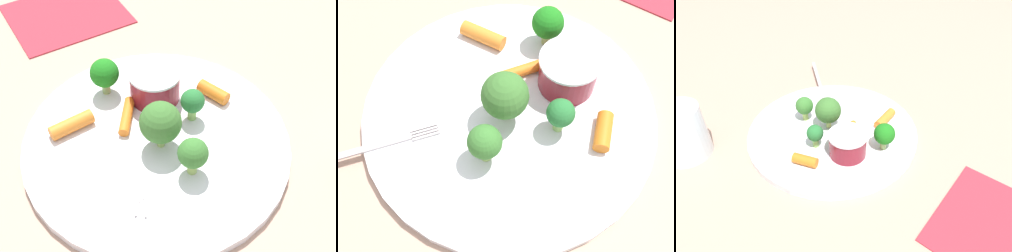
{
  "view_description": "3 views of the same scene",
  "coord_description": "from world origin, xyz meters",
  "views": [
    {
      "loc": [
        -0.0,
        0.36,
        0.44
      ],
      "look_at": [
        -0.02,
        -0.0,
        0.03
      ],
      "focal_mm": 51.26,
      "sensor_mm": 36.0,
      "label": 1
    },
    {
      "loc": [
        -0.2,
        0.11,
        0.38
      ],
      "look_at": [
        -0.02,
        0.01,
        0.02
      ],
      "focal_mm": 43.93,
      "sensor_mm": 36.0,
      "label": 2
    },
    {
      "loc": [
        -0.14,
        -0.4,
        0.36
      ],
      "look_at": [
        0.02,
        -0.01,
        0.02
      ],
      "focal_mm": 31.63,
      "sensor_mm": 36.0,
      "label": 3
    }
  ],
  "objects": [
    {
      "name": "plate",
      "position": [
        0.0,
        0.0,
        0.01
      ],
      "size": [
        0.31,
        0.31,
        0.01
      ],
      "primitive_type": "cylinder",
      "color": "white",
      "rests_on": "ground_plane"
    },
    {
      "name": "broccoli_floret_2",
      "position": [
        -0.04,
        -0.03,
        0.04
      ],
      "size": [
        0.03,
        0.03,
        0.04
      ],
      "color": "#84B65A",
      "rests_on": "plate"
    },
    {
      "name": "carrot_stick_0",
      "position": [
        0.03,
        -0.03,
        0.02
      ],
      "size": [
        0.02,
        0.06,
        0.01
      ],
      "primitive_type": "cylinder",
      "rotation": [
        1.57,
        0.0,
        6.16
      ],
      "color": "orange",
      "rests_on": "plate"
    },
    {
      "name": "carrot_stick_1",
      "position": [
        -0.07,
        -0.07,
        0.02
      ],
      "size": [
        0.04,
        0.04,
        0.02
      ],
      "primitive_type": "cylinder",
      "rotation": [
        1.57,
        0.0,
        3.98
      ],
      "color": "orange",
      "rests_on": "plate"
    },
    {
      "name": "broccoli_floret_3",
      "position": [
        0.06,
        -0.08,
        0.04
      ],
      "size": [
        0.04,
        0.04,
        0.05
      ],
      "color": "#95AD64",
      "rests_on": "plate"
    },
    {
      "name": "sauce_cup",
      "position": [
        -0.0,
        -0.07,
        0.03
      ],
      "size": [
        0.06,
        0.06,
        0.04
      ],
      "color": "maroon",
      "rests_on": "plate"
    },
    {
      "name": "napkin",
      "position": [
        0.13,
        -0.27,
        0.0
      ],
      "size": [
        0.22,
        0.21,
        0.0
      ],
      "primitive_type": "cube",
      "rotation": [
        0.0,
        0.0,
        0.49
      ],
      "color": "#AC2C39",
      "rests_on": "ground_plane"
    },
    {
      "name": "ground_plane",
      "position": [
        0.0,
        0.0,
        0.0
      ],
      "size": [
        2.4,
        2.4,
        0.0
      ],
      "primitive_type": "plane",
      "color": "tan"
    },
    {
      "name": "broccoli_floret_0",
      "position": [
        -0.01,
        0.01,
        0.05
      ],
      "size": [
        0.05,
        0.05,
        0.06
      ],
      "color": "#9BB65C",
      "rests_on": "plate"
    },
    {
      "name": "broccoli_floret_1",
      "position": [
        -0.04,
        0.05,
        0.04
      ],
      "size": [
        0.03,
        0.03,
        0.05
      ],
      "color": "#9ABB5A",
      "rests_on": "plate"
    },
    {
      "name": "carrot_stick_2",
      "position": [
        0.1,
        -0.02,
        0.02
      ],
      "size": [
        0.05,
        0.04,
        0.02
      ],
      "primitive_type": "cylinder",
      "rotation": [
        1.57,
        0.0,
        2.13
      ],
      "color": "orange",
      "rests_on": "plate"
    }
  ]
}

